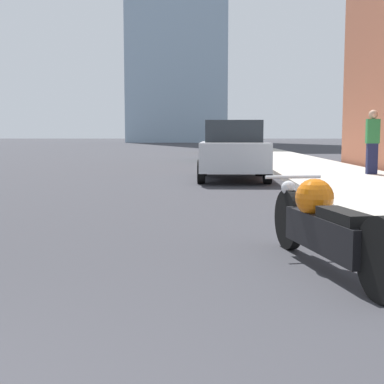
{
  "coord_description": "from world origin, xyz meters",
  "views": [
    {
      "loc": [
        1.57,
        -1.41,
        1.26
      ],
      "look_at": [
        1.33,
        5.06,
        0.57
      ],
      "focal_mm": 50.0,
      "sensor_mm": 36.0,
      "label": 1
    }
  ],
  "objects_px": {
    "motorcycle": "(324,225)",
    "parked_car_green": "(224,144)",
    "parked_car_white": "(218,138)",
    "parked_car_silver": "(233,150)",
    "parked_car_yellow": "(223,141)",
    "parked_car_blue": "(219,139)",
    "pedestrian": "(372,141)"
  },
  "relations": [
    {
      "from": "parked_car_yellow",
      "to": "parked_car_white",
      "type": "bearing_deg",
      "value": 86.6
    },
    {
      "from": "motorcycle",
      "to": "parked_car_green",
      "type": "bearing_deg",
      "value": 78.59
    },
    {
      "from": "parked_car_yellow",
      "to": "pedestrian",
      "type": "relative_size",
      "value": 2.58
    },
    {
      "from": "parked_car_silver",
      "to": "parked_car_yellow",
      "type": "xyz_separation_m",
      "value": [
        0.19,
        23.2,
        0.03
      ]
    },
    {
      "from": "parked_car_green",
      "to": "parked_car_blue",
      "type": "xyz_separation_m",
      "value": [
        0.04,
        23.87,
        0.09
      ]
    },
    {
      "from": "pedestrian",
      "to": "parked_car_yellow",
      "type": "bearing_deg",
      "value": 99.36
    },
    {
      "from": "parked_car_white",
      "to": "parked_car_green",
      "type": "bearing_deg",
      "value": -95.76
    },
    {
      "from": "parked_car_yellow",
      "to": "parked_car_white",
      "type": "distance_m",
      "value": 22.4
    },
    {
      "from": "parked_car_yellow",
      "to": "motorcycle",
      "type": "bearing_deg",
      "value": -93.28
    },
    {
      "from": "motorcycle",
      "to": "parked_car_silver",
      "type": "xyz_separation_m",
      "value": [
        -0.46,
        10.26,
        0.41
      ]
    },
    {
      "from": "motorcycle",
      "to": "parked_car_yellow",
      "type": "bearing_deg",
      "value": 77.81
    },
    {
      "from": "motorcycle",
      "to": "pedestrian",
      "type": "xyz_separation_m",
      "value": [
        3.52,
        10.48,
        0.68
      ]
    },
    {
      "from": "parked_car_blue",
      "to": "parked_car_white",
      "type": "xyz_separation_m",
      "value": [
        0.03,
        10.22,
        -0.0
      ]
    },
    {
      "from": "parked_car_green",
      "to": "pedestrian",
      "type": "xyz_separation_m",
      "value": [
        3.99,
        -11.29,
        0.29
      ]
    },
    {
      "from": "motorcycle",
      "to": "parked_car_green",
      "type": "distance_m",
      "value": 21.78
    },
    {
      "from": "parked_car_green",
      "to": "parked_car_silver",
      "type": "bearing_deg",
      "value": -91.05
    },
    {
      "from": "parked_car_silver",
      "to": "pedestrian",
      "type": "bearing_deg",
      "value": 3.47
    },
    {
      "from": "parked_car_green",
      "to": "parked_car_white",
      "type": "height_order",
      "value": "parked_car_white"
    },
    {
      "from": "pedestrian",
      "to": "motorcycle",
      "type": "bearing_deg",
      "value": -108.56
    },
    {
      "from": "parked_car_white",
      "to": "pedestrian",
      "type": "height_order",
      "value": "pedestrian"
    },
    {
      "from": "parked_car_silver",
      "to": "parked_car_white",
      "type": "relative_size",
      "value": 1.07
    },
    {
      "from": "parked_car_green",
      "to": "parked_car_yellow",
      "type": "height_order",
      "value": "parked_car_yellow"
    },
    {
      "from": "parked_car_green",
      "to": "parked_car_white",
      "type": "bearing_deg",
      "value": 88.78
    },
    {
      "from": "parked_car_yellow",
      "to": "parked_car_blue",
      "type": "bearing_deg",
      "value": 87.01
    },
    {
      "from": "motorcycle",
      "to": "pedestrian",
      "type": "relative_size",
      "value": 1.41
    },
    {
      "from": "motorcycle",
      "to": "parked_car_yellow",
      "type": "relative_size",
      "value": 0.55
    },
    {
      "from": "parked_car_silver",
      "to": "parked_car_green",
      "type": "height_order",
      "value": "parked_car_silver"
    },
    {
      "from": "parked_car_silver",
      "to": "parked_car_white",
      "type": "bearing_deg",
      "value": 90.26
    },
    {
      "from": "parked_car_yellow",
      "to": "parked_car_blue",
      "type": "distance_m",
      "value": 12.18
    },
    {
      "from": "motorcycle",
      "to": "parked_car_green",
      "type": "relative_size",
      "value": 0.56
    },
    {
      "from": "parked_car_yellow",
      "to": "parked_car_green",
      "type": "bearing_deg",
      "value": -94.73
    },
    {
      "from": "parked_car_silver",
      "to": "parked_car_green",
      "type": "distance_m",
      "value": 11.51
    }
  ]
}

